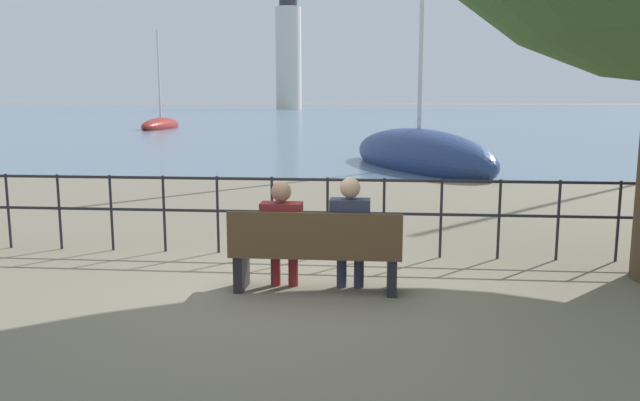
{
  "coord_description": "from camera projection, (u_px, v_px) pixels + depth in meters",
  "views": [
    {
      "loc": [
        0.65,
        -6.54,
        2.05
      ],
      "look_at": [
        0.0,
        0.5,
        0.92
      ],
      "focal_mm": 35.0,
      "sensor_mm": 36.0,
      "label": 1
    }
  ],
  "objects": [
    {
      "name": "promenade_railing",
      "position": [
        328.0,
        204.0,
        8.27
      ],
      "size": [
        10.48,
        0.04,
        1.05
      ],
      "color": "black",
      "rests_on": "ground_plane"
    },
    {
      "name": "sailboat_1",
      "position": [
        161.0,
        125.0,
        45.71
      ],
      "size": [
        1.76,
        6.79,
        7.4
      ],
      "rotation": [
        0.0,
        0.0,
        0.01
      ],
      "color": "maroon",
      "rests_on": "ground_plane"
    },
    {
      "name": "seated_person_right",
      "position": [
        350.0,
        229.0,
        6.68
      ],
      "size": [
        0.43,
        0.35,
        1.25
      ],
      "color": "#2D3347",
      "rests_on": "ground_plane"
    },
    {
      "name": "seated_person_left",
      "position": [
        282.0,
        230.0,
        6.76
      ],
      "size": [
        0.44,
        0.35,
        1.2
      ],
      "color": "maroon",
      "rests_on": "ground_plane"
    },
    {
      "name": "harbor_water",
      "position": [
        375.0,
        108.0,
        163.73
      ],
      "size": [
        600.0,
        300.0,
        0.01
      ],
      "color": "slate",
      "rests_on": "ground_plane"
    },
    {
      "name": "harbor_lighthouse",
      "position": [
        289.0,
        52.0,
        143.58
      ],
      "size": [
        5.91,
        5.91,
        28.15
      ],
      "color": "silver",
      "rests_on": "ground_plane"
    },
    {
      "name": "park_bench",
      "position": [
        315.0,
        253.0,
        6.68
      ],
      "size": [
        1.84,
        0.45,
        0.9
      ],
      "color": "brown",
      "rests_on": "ground_plane"
    },
    {
      "name": "sailboat_0",
      "position": [
        418.0,
        156.0,
        19.14
      ],
      "size": [
        5.22,
        8.02,
        8.86
      ],
      "rotation": [
        0.0,
        0.0,
        0.43
      ],
      "color": "navy",
      "rests_on": "ground_plane"
    },
    {
      "name": "ground_plane",
      "position": [
        316.0,
        290.0,
        6.81
      ],
      "size": [
        1000.0,
        1000.0,
        0.0
      ],
      "primitive_type": "plane",
      "color": "#7A705B"
    }
  ]
}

